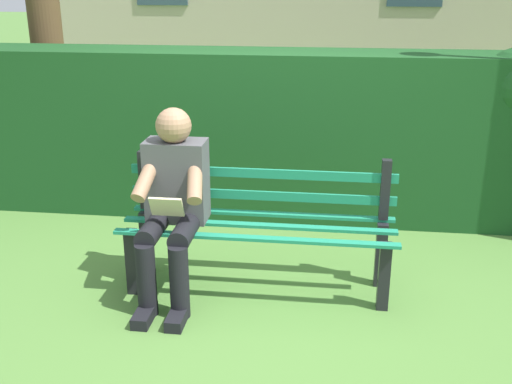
# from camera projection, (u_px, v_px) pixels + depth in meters

# --- Properties ---
(ground) EXTENTS (60.00, 60.00, 0.00)m
(ground) POSITION_uv_depth(u_px,v_px,m) (258.00, 288.00, 3.99)
(ground) COLOR #517F38
(park_bench) EXTENTS (1.74, 0.47, 0.85)m
(park_bench) POSITION_uv_depth(u_px,v_px,m) (259.00, 225.00, 3.90)
(park_bench) COLOR black
(park_bench) RESTS_ON ground
(person_seated) EXTENTS (0.44, 0.73, 1.19)m
(person_seated) POSITION_uv_depth(u_px,v_px,m) (173.00, 200.00, 3.74)
(person_seated) COLOR #4C4C51
(person_seated) RESTS_ON ground
(hedge_backdrop) EXTENTS (6.59, 0.67, 1.44)m
(hedge_backdrop) POSITION_uv_depth(u_px,v_px,m) (263.00, 132.00, 5.08)
(hedge_backdrop) COLOR #19471E
(hedge_backdrop) RESTS_ON ground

